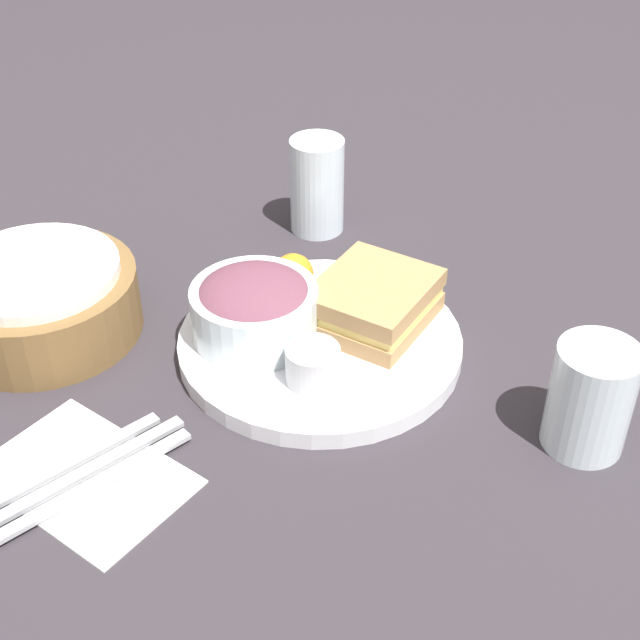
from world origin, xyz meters
TOP-DOWN VIEW (x-y plane):
  - ground_plane at (0.00, 0.00)m, footprint 4.00×4.00m
  - plate at (0.00, 0.00)m, footprint 0.29×0.29m
  - sandwich at (0.05, -0.03)m, footprint 0.13×0.12m
  - salad_bowl at (-0.04, 0.05)m, footprint 0.13×0.13m
  - dressing_cup at (-0.06, -0.04)m, footprint 0.05×0.05m
  - orange_wedge at (0.05, 0.07)m, footprint 0.04×0.04m
  - drink_glass at (0.19, 0.15)m, footprint 0.07×0.07m
  - bread_basket at (-0.14, 0.25)m, footprint 0.20×0.20m
  - napkin at (-0.26, 0.06)m, footprint 0.12×0.18m
  - fork at (-0.27, 0.04)m, footprint 0.19×0.05m
  - knife at (-0.26, 0.06)m, footprint 0.19×0.05m
  - spoon at (-0.26, 0.07)m, footprint 0.17×0.05m
  - water_glass at (0.03, -0.27)m, footprint 0.07×0.07m

SIDE VIEW (x-z plane):
  - ground_plane at x=0.00m, z-range 0.00..0.00m
  - napkin at x=-0.26m, z-range 0.00..0.00m
  - fork at x=-0.27m, z-range 0.00..0.01m
  - knife at x=-0.26m, z-range 0.00..0.01m
  - spoon at x=-0.26m, z-range 0.00..0.01m
  - plate at x=0.00m, z-range 0.00..0.02m
  - dressing_cup at x=-0.06m, z-range 0.02..0.06m
  - bread_basket at x=-0.14m, z-range 0.00..0.08m
  - orange_wedge at x=0.05m, z-range 0.02..0.06m
  - sandwich at x=0.05m, z-range 0.02..0.07m
  - water_glass at x=0.03m, z-range 0.00..0.10m
  - salad_bowl at x=-0.04m, z-range 0.02..0.09m
  - drink_glass at x=0.19m, z-range 0.00..0.12m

